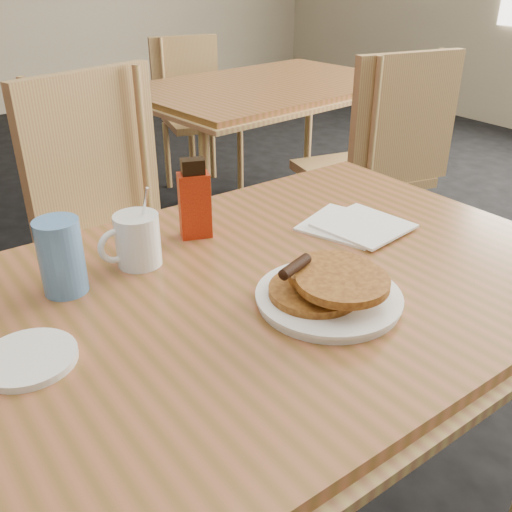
% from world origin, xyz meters
% --- Properties ---
extents(main_table, '(1.33, 0.92, 0.75)m').
position_xyz_m(main_table, '(0.03, 0.07, 0.71)').
color(main_table, '#965635').
rests_on(main_table, floor).
extents(neighbor_table, '(1.43, 1.05, 0.75)m').
position_xyz_m(neighbor_table, '(1.16, 1.61, 0.71)').
color(neighbor_table, '#965635').
rests_on(neighbor_table, floor).
extents(chair_main_far, '(0.57, 0.57, 1.01)m').
position_xyz_m(chair_main_far, '(0.03, 0.83, 0.61)').
color(chair_main_far, tan).
rests_on(chair_main_far, floor).
extents(chair_neighbor_far, '(0.49, 0.49, 0.89)m').
position_xyz_m(chair_neighbor_far, '(1.15, 2.34, 0.53)').
color(chair_neighbor_far, tan).
rests_on(chair_neighbor_far, floor).
extents(chair_neighbor_near, '(0.53, 0.53, 0.99)m').
position_xyz_m(chair_neighbor_near, '(1.17, 0.85, 0.59)').
color(chair_neighbor_near, tan).
rests_on(chair_neighbor_near, floor).
extents(pancake_plate, '(0.26, 0.26, 0.08)m').
position_xyz_m(pancake_plate, '(0.08, -0.06, 0.77)').
color(pancake_plate, white).
rests_on(pancake_plate, main_table).
extents(coffee_mug, '(0.13, 0.09, 0.16)m').
position_xyz_m(coffee_mug, '(-0.13, 0.27, 0.80)').
color(coffee_mug, white).
rests_on(coffee_mug, main_table).
extents(syrup_bottle, '(0.08, 0.06, 0.17)m').
position_xyz_m(syrup_bottle, '(0.03, 0.31, 0.83)').
color(syrup_bottle, maroon).
rests_on(syrup_bottle, main_table).
extents(napkin_stack, '(0.23, 0.25, 0.01)m').
position_xyz_m(napkin_stack, '(0.34, 0.15, 0.76)').
color(napkin_stack, white).
rests_on(napkin_stack, main_table).
extents(blue_tumbler, '(0.09, 0.09, 0.14)m').
position_xyz_m(blue_tumbler, '(-0.28, 0.25, 0.82)').
color(blue_tumbler, '#5080BC').
rests_on(blue_tumbler, main_table).
extents(side_saucer, '(0.16, 0.16, 0.01)m').
position_xyz_m(side_saucer, '(-0.40, 0.07, 0.76)').
color(side_saucer, white).
rests_on(side_saucer, main_table).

